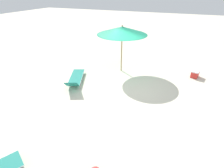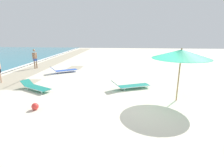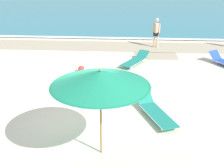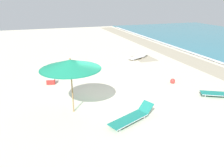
{
  "view_description": "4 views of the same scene",
  "coord_description": "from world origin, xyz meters",
  "views": [
    {
      "loc": [
        -2.17,
        7.23,
        4.22
      ],
      "look_at": [
        0.21,
        1.42,
        0.76
      ],
      "focal_mm": 28.0,
      "sensor_mm": 36.0,
      "label": 1
    },
    {
      "loc": [
        -7.41,
        0.94,
        3.24
      ],
      "look_at": [
        0.74,
        1.61,
        0.81
      ],
      "focal_mm": 28.0,
      "sensor_mm": 36.0,
      "label": 2
    },
    {
      "loc": [
        1.68,
        -8.99,
        5.3
      ],
      "look_at": [
        0.99,
        1.1,
        1.0
      ],
      "focal_mm": 50.0,
      "sensor_mm": 36.0,
      "label": 3
    },
    {
      "loc": [
        9.93,
        -2.82,
        4.91
      ],
      "look_at": [
        -0.14,
        0.67,
        0.71
      ],
      "focal_mm": 35.0,
      "sensor_mm": 36.0,
      "label": 4
    }
  ],
  "objects": [
    {
      "name": "ground_plane",
      "position": [
        0.0,
        0.01,
        -0.08
      ],
      "size": [
        60.0,
        60.0,
        0.16
      ],
      "color": "beige"
    },
    {
      "name": "beach_umbrella",
      "position": [
        0.87,
        -1.57,
        2.27
      ],
      "size": [
        2.66,
        2.66,
        2.55
      ],
      "color": "#9E7547",
      "rests_on": "ground_plane"
    },
    {
      "name": "sun_lounger_under_umbrella",
      "position": [
        -6.77,
        5.34,
        0.22
      ],
      "size": [
        1.45,
        2.12,
        0.57
      ],
      "rotation": [
        0.0,
        0.0,
        0.45
      ],
      "color": "white",
      "rests_on": "ground_plane"
    },
    {
      "name": "sun_lounger_beside_umbrella",
      "position": [
        1.84,
        6.16,
        0.2
      ],
      "size": [
        1.55,
        2.17,
        0.47
      ],
      "rotation": [
        0.0,
        0.0,
        -0.5
      ],
      "color": "#1E8475",
      "rests_on": "ground_plane"
    },
    {
      "name": "sun_lounger_near_water_right",
      "position": [
        2.53,
        0.65,
        0.21
      ],
      "size": [
        1.45,
        2.35,
        0.55
      ],
      "rotation": [
        0.0,
        0.0,
        0.4
      ],
      "color": "#1E8475",
      "rests_on": "ground_plane"
    },
    {
      "name": "beach_ball",
      "position": [
        -0.74,
        4.84,
        0.15
      ],
      "size": [
        0.3,
        0.3,
        0.3
      ],
      "color": "red",
      "rests_on": "ground_plane"
    },
    {
      "name": "cooler_box",
      "position": [
        -3.08,
        -2.28,
        0.19
      ],
      "size": [
        0.46,
        0.57,
        0.37
      ],
      "rotation": [
        0.0,
        0.0,
        1.34
      ],
      "color": "red",
      "rests_on": "ground_plane"
    }
  ]
}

